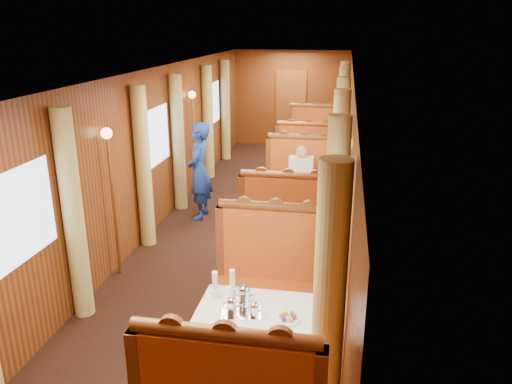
% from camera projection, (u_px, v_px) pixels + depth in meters
% --- Properties ---
extents(floor, '(3.00, 12.00, 0.01)m').
position_uv_depth(floor, '(249.00, 229.00, 8.01)').
color(floor, black).
rests_on(floor, ground).
extents(ceiling, '(3.00, 12.00, 0.01)m').
position_uv_depth(ceiling, '(248.00, 70.00, 7.21)').
color(ceiling, silver).
rests_on(ceiling, wall_left).
extents(wall_far, '(3.00, 0.01, 2.50)m').
position_uv_depth(wall_far, '(291.00, 99.00, 13.21)').
color(wall_far, brown).
rests_on(wall_far, floor).
extents(wall_left, '(0.01, 12.00, 2.50)m').
position_uv_depth(wall_left, '(155.00, 150.00, 7.86)').
color(wall_left, brown).
rests_on(wall_left, floor).
extents(wall_right, '(0.01, 12.00, 2.50)m').
position_uv_depth(wall_right, '(348.00, 158.00, 7.36)').
color(wall_right, brown).
rests_on(wall_right, floor).
extents(doorway_far, '(0.80, 0.04, 2.00)m').
position_uv_depth(doorway_far, '(291.00, 108.00, 13.26)').
color(doorway_far, brown).
rests_on(doorway_far, floor).
extents(table_near, '(1.05, 0.72, 0.75)m').
position_uv_depth(table_near, '(257.00, 346.00, 4.50)').
color(table_near, white).
rests_on(table_near, floor).
extents(banquette_near_aft, '(1.30, 0.55, 1.34)m').
position_uv_depth(banquette_near_aft, '(273.00, 286.00, 5.43)').
color(banquette_near_aft, '#B22F13').
rests_on(banquette_near_aft, floor).
extents(table_mid, '(1.05, 0.72, 0.75)m').
position_uv_depth(table_mid, '(296.00, 210.00, 7.76)').
color(table_mid, white).
rests_on(table_mid, floor).
extents(banquette_mid_fwd, '(1.30, 0.55, 1.34)m').
position_uv_depth(banquette_mid_fwd, '(288.00, 233.00, 6.80)').
color(banquette_mid_fwd, '#B22F13').
rests_on(banquette_mid_fwd, floor).
extents(banquette_mid_aft, '(1.30, 0.55, 1.34)m').
position_uv_depth(banquette_mid_aft, '(302.00, 187.00, 8.69)').
color(banquette_mid_aft, '#B22F13').
rests_on(banquette_mid_aft, floor).
extents(table_far, '(1.05, 0.72, 0.75)m').
position_uv_depth(table_far, '(311.00, 155.00, 11.03)').
color(table_far, white).
rests_on(table_far, floor).
extents(banquette_far_fwd, '(1.30, 0.55, 1.34)m').
position_uv_depth(banquette_far_fwd, '(308.00, 165.00, 10.07)').
color(banquette_far_fwd, '#B22F13').
rests_on(banquette_far_fwd, floor).
extents(banquette_far_aft, '(1.30, 0.55, 1.34)m').
position_uv_depth(banquette_far_aft, '(315.00, 143.00, 11.96)').
color(banquette_far_aft, '#B22F13').
rests_on(banquette_far_aft, floor).
extents(tea_tray, '(0.38, 0.32, 0.01)m').
position_uv_depth(tea_tray, '(241.00, 312.00, 4.33)').
color(tea_tray, silver).
rests_on(tea_tray, table_near).
extents(teapot_left, '(0.16, 0.12, 0.12)m').
position_uv_depth(teapot_left, '(232.00, 307.00, 4.30)').
color(teapot_left, silver).
rests_on(teapot_left, tea_tray).
extents(teapot_right, '(0.14, 0.11, 0.11)m').
position_uv_depth(teapot_right, '(254.00, 311.00, 4.25)').
color(teapot_right, silver).
rests_on(teapot_right, tea_tray).
extents(teapot_back, '(0.18, 0.14, 0.14)m').
position_uv_depth(teapot_back, '(244.00, 297.00, 4.45)').
color(teapot_back, silver).
rests_on(teapot_back, tea_tray).
extents(fruit_plate, '(0.22, 0.22, 0.05)m').
position_uv_depth(fruit_plate, '(288.00, 318.00, 4.22)').
color(fruit_plate, white).
rests_on(fruit_plate, table_near).
extents(cup_inboard, '(0.08, 0.08, 0.26)m').
position_uv_depth(cup_inboard, '(215.00, 287.00, 4.53)').
color(cup_inboard, white).
rests_on(cup_inboard, table_near).
extents(cup_outboard, '(0.08, 0.08, 0.26)m').
position_uv_depth(cup_outboard, '(232.00, 286.00, 4.56)').
color(cup_outboard, white).
rests_on(cup_outboard, table_near).
extents(rose_vase_mid, '(0.06, 0.06, 0.36)m').
position_uv_depth(rose_vase_mid, '(299.00, 176.00, 7.60)').
color(rose_vase_mid, silver).
rests_on(rose_vase_mid, table_mid).
extents(rose_vase_far, '(0.06, 0.06, 0.36)m').
position_uv_depth(rose_vase_far, '(313.00, 131.00, 10.85)').
color(rose_vase_far, silver).
rests_on(rose_vase_far, table_far).
extents(window_left_near, '(0.01, 1.20, 0.90)m').
position_uv_depth(window_left_near, '(15.00, 219.00, 4.52)').
color(window_left_near, '#96ADCE').
rests_on(window_left_near, wall_left).
extents(curtain_left_near_b, '(0.22, 0.22, 2.35)m').
position_uv_depth(curtain_left_near_b, '(73.00, 217.00, 5.32)').
color(curtain_left_near_b, '#D0BE6B').
rests_on(curtain_left_near_b, floor).
extents(window_right_near, '(0.01, 1.20, 0.90)m').
position_uv_depth(window_right_near, '(346.00, 243.00, 4.03)').
color(window_right_near, '#96ADCE').
rests_on(window_right_near, wall_right).
extents(curtain_right_near_a, '(0.22, 0.22, 2.35)m').
position_uv_depth(curtain_right_near_a, '(328.00, 325.00, 3.41)').
color(curtain_right_near_a, '#D0BE6B').
rests_on(curtain_right_near_a, floor).
extents(curtain_right_near_b, '(0.22, 0.22, 2.35)m').
position_uv_depth(curtain_right_near_b, '(334.00, 235.00, 4.87)').
color(curtain_right_near_b, '#D0BE6B').
rests_on(curtain_right_near_b, floor).
extents(window_left_mid, '(0.01, 1.20, 0.90)m').
position_uv_depth(window_left_mid, '(155.00, 137.00, 7.79)').
color(window_left_mid, '#96ADCE').
rests_on(window_left_mid, wall_left).
extents(curtain_left_mid_a, '(0.22, 0.22, 2.35)m').
position_uv_depth(curtain_left_mid_a, '(143.00, 168.00, 7.13)').
color(curtain_left_mid_a, '#D0BE6B').
rests_on(curtain_left_mid_a, floor).
extents(curtain_left_mid_b, '(0.22, 0.22, 2.35)m').
position_uv_depth(curtain_left_mid_b, '(178.00, 144.00, 8.59)').
color(curtain_left_mid_b, '#D0BE6B').
rests_on(curtain_left_mid_b, floor).
extents(window_right_mid, '(0.01, 1.20, 0.90)m').
position_uv_depth(window_right_mid, '(348.00, 145.00, 7.30)').
color(window_right_mid, '#96ADCE').
rests_on(window_right_mid, wall_right).
extents(curtain_right_mid_a, '(0.22, 0.22, 2.35)m').
position_uv_depth(curtain_right_mid_a, '(338.00, 178.00, 6.68)').
color(curtain_right_mid_a, '#D0BE6B').
rests_on(curtain_right_mid_a, floor).
extents(curtain_right_mid_b, '(0.22, 0.22, 2.35)m').
position_uv_depth(curtain_right_mid_b, '(340.00, 150.00, 8.13)').
color(curtain_right_mid_b, '#D0BE6B').
rests_on(curtain_right_mid_b, floor).
extents(window_left_far, '(0.01, 1.20, 0.90)m').
position_uv_depth(window_left_far, '(212.00, 104.00, 11.05)').
color(window_left_far, '#96ADCE').
rests_on(window_left_far, wall_left).
extents(curtain_left_far_a, '(0.22, 0.22, 2.35)m').
position_uv_depth(curtain_left_far_a, '(208.00, 123.00, 10.40)').
color(curtain_left_far_a, '#D0BE6B').
rests_on(curtain_left_far_a, floor).
extents(curtain_left_far_b, '(0.22, 0.22, 2.35)m').
position_uv_depth(curtain_left_far_b, '(225.00, 111.00, 11.85)').
color(curtain_left_far_b, '#D0BE6B').
rests_on(curtain_left_far_b, floor).
extents(window_right_far, '(0.01, 1.20, 0.90)m').
position_uv_depth(window_right_far, '(348.00, 108.00, 10.56)').
color(window_right_far, '#96ADCE').
rests_on(window_right_far, wall_right).
extents(curtain_right_far_a, '(0.22, 0.22, 2.35)m').
position_uv_depth(curtain_right_far_a, '(342.00, 127.00, 9.94)').
color(curtain_right_far_a, '#D0BE6B').
rests_on(curtain_right_far_a, floor).
extents(curtain_right_far_b, '(0.22, 0.22, 2.35)m').
position_uv_depth(curtain_right_far_b, '(343.00, 114.00, 11.40)').
color(curtain_right_far_b, '#D0BE6B').
rests_on(curtain_right_far_b, floor).
extents(sconce_left_fore, '(0.14, 0.14, 1.95)m').
position_uv_depth(sconce_left_fore, '(110.00, 173.00, 6.16)').
color(sconce_left_fore, '#BF8C3F').
rests_on(sconce_left_fore, floor).
extents(sconce_right_fore, '(0.14, 0.14, 1.95)m').
position_uv_depth(sconce_right_fore, '(339.00, 185.00, 5.70)').
color(sconce_right_fore, '#BF8C3F').
rests_on(sconce_right_fore, floor).
extents(sconce_left_aft, '(0.14, 0.14, 1.95)m').
position_uv_depth(sconce_left_aft, '(193.00, 121.00, 9.43)').
color(sconce_left_aft, '#BF8C3F').
rests_on(sconce_left_aft, floor).
extents(sconce_right_aft, '(0.14, 0.14, 1.95)m').
position_uv_depth(sconce_right_aft, '(343.00, 126.00, 8.97)').
color(sconce_right_aft, '#BF8C3F').
rests_on(sconce_right_aft, floor).
extents(steward, '(0.40, 0.60, 1.63)m').
position_uv_depth(steward, '(199.00, 171.00, 8.27)').
color(steward, navy).
rests_on(steward, floor).
extents(passenger, '(0.40, 0.44, 0.76)m').
position_uv_depth(passenger, '(301.00, 174.00, 8.37)').
color(passenger, beige).
rests_on(passenger, banquette_mid_aft).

